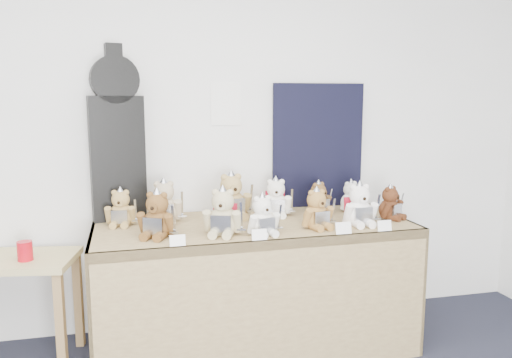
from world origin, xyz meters
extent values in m
plane|color=white|center=(0.00, 2.50, 1.35)|extent=(6.00, 0.00, 6.00)
cube|color=white|center=(0.68, 2.49, 1.58)|extent=(0.21, 0.00, 0.30)
cube|color=olive|center=(0.78, 2.06, 0.80)|extent=(2.02, 0.88, 0.06)
cube|color=olive|center=(0.79, 1.66, 0.42)|extent=(2.00, 0.07, 0.83)
cube|color=olive|center=(-0.21, 2.04, 0.42)|extent=(0.04, 0.83, 0.83)
cube|color=olive|center=(1.76, 2.09, 0.42)|extent=(0.04, 0.83, 0.83)
cube|color=tan|center=(-0.73, 2.20, 0.65)|extent=(0.86, 0.57, 0.04)
cube|color=olive|center=(-0.40, 1.96, 0.31)|extent=(0.06, 0.06, 0.63)
cube|color=olive|center=(-0.34, 2.32, 0.31)|extent=(0.06, 0.06, 0.63)
cube|color=black|center=(-0.06, 2.35, 1.23)|extent=(0.35, 0.17, 0.80)
cylinder|color=black|center=(-0.06, 2.35, 1.73)|extent=(0.31, 0.16, 0.30)
cube|color=black|center=(-0.06, 2.35, 1.85)|extent=(0.12, 0.11, 0.20)
cube|color=black|center=(1.34, 2.45, 1.28)|extent=(0.67, 0.05, 0.89)
cylinder|color=red|center=(-0.60, 2.12, 0.73)|extent=(0.09, 0.09, 0.12)
ellipsoid|color=brown|center=(0.17, 1.87, 0.91)|extent=(0.22, 0.21, 0.17)
sphere|color=brown|center=(0.17, 1.87, 1.02)|extent=(0.13, 0.13, 0.13)
cylinder|color=brown|center=(0.15, 1.82, 1.01)|extent=(0.06, 0.05, 0.05)
sphere|color=black|center=(0.14, 1.80, 1.01)|extent=(0.02, 0.02, 0.02)
sphere|color=brown|center=(0.13, 1.89, 1.07)|extent=(0.04, 0.04, 0.04)
sphere|color=brown|center=(0.21, 1.85, 1.07)|extent=(0.04, 0.04, 0.04)
cylinder|color=brown|center=(0.08, 1.89, 0.92)|extent=(0.09, 0.11, 0.13)
cylinder|color=brown|center=(0.23, 1.81, 0.92)|extent=(0.09, 0.11, 0.13)
cylinder|color=brown|center=(0.11, 1.83, 0.86)|extent=(0.10, 0.13, 0.05)
cylinder|color=brown|center=(0.18, 1.80, 0.86)|extent=(0.10, 0.13, 0.05)
cube|color=silver|center=(0.14, 1.81, 0.91)|extent=(0.11, 0.07, 0.10)
cone|color=silver|center=(0.17, 1.87, 1.08)|extent=(0.11, 0.11, 0.08)
cube|color=silver|center=(0.25, 1.79, 0.94)|extent=(0.03, 0.05, 0.18)
cube|color=silver|center=(0.25, 1.79, 0.87)|extent=(0.05, 0.03, 0.01)
ellipsoid|color=tan|center=(0.54, 1.83, 0.91)|extent=(0.22, 0.20, 0.18)
sphere|color=tan|center=(0.54, 1.83, 1.03)|extent=(0.13, 0.13, 0.13)
cylinder|color=tan|center=(0.52, 1.78, 1.02)|extent=(0.06, 0.05, 0.06)
sphere|color=black|center=(0.51, 1.76, 1.02)|extent=(0.02, 0.02, 0.02)
sphere|color=tan|center=(0.50, 1.85, 1.08)|extent=(0.04, 0.04, 0.04)
sphere|color=tan|center=(0.58, 1.82, 1.08)|extent=(0.04, 0.04, 0.04)
cylinder|color=tan|center=(0.45, 1.84, 0.92)|extent=(0.08, 0.11, 0.14)
cylinder|color=tan|center=(0.61, 1.78, 0.92)|extent=(0.08, 0.11, 0.14)
cylinder|color=tan|center=(0.48, 1.79, 0.86)|extent=(0.09, 0.13, 0.05)
cylinder|color=tan|center=(0.56, 1.76, 0.86)|extent=(0.09, 0.13, 0.05)
cube|color=silver|center=(0.52, 1.77, 0.91)|extent=(0.12, 0.06, 0.10)
cone|color=silver|center=(0.54, 1.83, 1.08)|extent=(0.11, 0.11, 0.09)
cube|color=silver|center=(0.63, 1.76, 0.94)|extent=(0.03, 0.05, 0.19)
cube|color=silver|center=(0.63, 1.76, 0.87)|extent=(0.05, 0.02, 0.01)
cube|color=#A41227|center=(0.56, 1.90, 0.92)|extent=(0.15, 0.08, 0.16)
ellipsoid|color=white|center=(0.76, 1.78, 0.90)|extent=(0.18, 0.16, 0.15)
sphere|color=white|center=(0.76, 1.78, 1.00)|extent=(0.11, 0.11, 0.11)
cylinder|color=white|center=(0.77, 1.73, 0.99)|extent=(0.05, 0.03, 0.05)
sphere|color=black|center=(0.77, 1.72, 0.99)|extent=(0.02, 0.02, 0.02)
sphere|color=white|center=(0.72, 1.77, 1.04)|extent=(0.04, 0.04, 0.04)
sphere|color=white|center=(0.80, 1.79, 1.04)|extent=(0.04, 0.04, 0.04)
cylinder|color=white|center=(0.69, 1.75, 0.91)|extent=(0.06, 0.09, 0.12)
cylinder|color=white|center=(0.84, 1.78, 0.91)|extent=(0.06, 0.09, 0.12)
cylinder|color=white|center=(0.74, 1.72, 0.85)|extent=(0.07, 0.11, 0.05)
cylinder|color=white|center=(0.81, 1.73, 0.85)|extent=(0.07, 0.11, 0.05)
cube|color=silver|center=(0.77, 1.72, 0.90)|extent=(0.10, 0.04, 0.08)
cone|color=silver|center=(0.76, 1.78, 1.05)|extent=(0.10, 0.10, 0.07)
cube|color=silver|center=(0.86, 1.77, 0.93)|extent=(0.02, 0.04, 0.16)
cube|color=silver|center=(0.86, 1.77, 0.87)|extent=(0.05, 0.02, 0.01)
ellipsoid|color=olive|center=(1.12, 1.85, 0.90)|extent=(0.19, 0.17, 0.16)
sphere|color=olive|center=(1.12, 1.85, 1.01)|extent=(0.12, 0.12, 0.12)
cylinder|color=olive|center=(1.13, 1.80, 1.00)|extent=(0.05, 0.04, 0.05)
sphere|color=black|center=(1.13, 1.78, 1.00)|extent=(0.02, 0.02, 0.02)
sphere|color=olive|center=(1.08, 1.84, 1.05)|extent=(0.04, 0.04, 0.04)
sphere|color=olive|center=(1.15, 1.86, 1.05)|extent=(0.04, 0.04, 0.04)
cylinder|color=olive|center=(1.05, 1.81, 0.91)|extent=(0.06, 0.10, 0.12)
cylinder|color=olive|center=(1.20, 1.85, 0.91)|extent=(0.06, 0.10, 0.12)
cylinder|color=olive|center=(1.09, 1.79, 0.85)|extent=(0.07, 0.11, 0.05)
cylinder|color=olive|center=(1.16, 1.80, 0.85)|extent=(0.07, 0.11, 0.05)
cube|color=silver|center=(1.13, 1.79, 0.90)|extent=(0.11, 0.04, 0.09)
cone|color=silver|center=(1.12, 1.85, 1.06)|extent=(0.10, 0.10, 0.08)
cube|color=silver|center=(1.22, 1.84, 0.93)|extent=(0.02, 0.04, 0.17)
cube|color=silver|center=(1.22, 1.84, 0.87)|extent=(0.05, 0.02, 0.01)
ellipsoid|color=white|center=(1.40, 1.86, 0.91)|extent=(0.17, 0.15, 0.17)
sphere|color=white|center=(1.40, 1.86, 1.02)|extent=(0.13, 0.13, 0.13)
cylinder|color=white|center=(1.40, 1.81, 1.01)|extent=(0.05, 0.03, 0.05)
sphere|color=black|center=(1.40, 1.79, 1.01)|extent=(0.02, 0.02, 0.02)
sphere|color=white|center=(1.36, 1.86, 1.07)|extent=(0.04, 0.04, 0.04)
sphere|color=white|center=(1.45, 1.86, 1.07)|extent=(0.04, 0.04, 0.04)
cylinder|color=white|center=(1.32, 1.84, 0.91)|extent=(0.05, 0.10, 0.13)
cylinder|color=white|center=(1.49, 1.84, 0.91)|extent=(0.05, 0.10, 0.13)
cylinder|color=white|center=(1.37, 1.80, 0.86)|extent=(0.05, 0.11, 0.05)
cylinder|color=white|center=(1.44, 1.80, 0.86)|extent=(0.05, 0.11, 0.05)
cube|color=silver|center=(1.40, 1.80, 0.91)|extent=(0.11, 0.02, 0.10)
cone|color=silver|center=(1.40, 1.86, 1.08)|extent=(0.11, 0.11, 0.08)
cube|color=silver|center=(1.51, 1.83, 0.94)|extent=(0.01, 0.04, 0.18)
cube|color=silver|center=(1.51, 1.83, 0.87)|extent=(0.05, 0.01, 0.01)
cube|color=#A41227|center=(1.40, 1.93, 0.92)|extent=(0.14, 0.03, 0.16)
ellipsoid|color=#4C2B1A|center=(1.67, 1.97, 0.89)|extent=(0.19, 0.18, 0.15)
sphere|color=#4C2B1A|center=(1.67, 1.97, 0.99)|extent=(0.11, 0.11, 0.11)
cylinder|color=#4C2B1A|center=(1.69, 1.93, 0.98)|extent=(0.05, 0.04, 0.04)
sphere|color=black|center=(1.70, 1.91, 0.98)|extent=(0.02, 0.02, 0.02)
sphere|color=#4C2B1A|center=(1.64, 1.95, 1.03)|extent=(0.03, 0.03, 0.03)
sphere|color=#4C2B1A|center=(1.70, 1.98, 1.03)|extent=(0.03, 0.03, 0.03)
cylinder|color=#4C2B1A|center=(1.62, 1.92, 0.90)|extent=(0.07, 0.09, 0.11)
cylinder|color=#4C2B1A|center=(1.74, 1.99, 0.90)|extent=(0.07, 0.09, 0.11)
cylinder|color=#4C2B1A|center=(1.67, 1.91, 0.85)|extent=(0.08, 0.10, 0.04)
cylinder|color=#4C2B1A|center=(1.72, 1.94, 0.85)|extent=(0.08, 0.10, 0.04)
cube|color=silver|center=(1.70, 1.92, 0.90)|extent=(0.09, 0.06, 0.08)
cone|color=silver|center=(1.67, 1.97, 1.04)|extent=(0.09, 0.09, 0.07)
cube|color=silver|center=(1.76, 1.99, 0.92)|extent=(0.03, 0.04, 0.15)
cube|color=silver|center=(1.76, 1.99, 0.86)|extent=(0.04, 0.03, 0.01)
ellipsoid|color=tan|center=(0.22, 2.22, 0.91)|extent=(0.18, 0.16, 0.18)
sphere|color=tan|center=(0.22, 2.22, 1.03)|extent=(0.13, 0.13, 0.13)
cylinder|color=tan|center=(0.22, 2.16, 1.02)|extent=(0.06, 0.03, 0.05)
sphere|color=black|center=(0.22, 2.14, 1.02)|extent=(0.02, 0.02, 0.02)
sphere|color=tan|center=(0.18, 2.22, 1.08)|extent=(0.04, 0.04, 0.04)
sphere|color=tan|center=(0.27, 2.22, 1.08)|extent=(0.04, 0.04, 0.04)
cylinder|color=tan|center=(0.14, 2.20, 0.92)|extent=(0.05, 0.10, 0.13)
cylinder|color=tan|center=(0.31, 2.19, 0.92)|extent=(0.05, 0.10, 0.13)
cylinder|color=tan|center=(0.18, 2.16, 0.86)|extent=(0.06, 0.12, 0.05)
cylinder|color=tan|center=(0.26, 2.15, 0.86)|extent=(0.06, 0.12, 0.05)
cube|color=silver|center=(0.22, 2.15, 0.91)|extent=(0.12, 0.02, 0.10)
cone|color=silver|center=(0.22, 2.22, 1.08)|extent=(0.11, 0.11, 0.08)
cube|color=silver|center=(0.33, 2.18, 0.94)|extent=(0.02, 0.04, 0.19)
cube|color=silver|center=(0.33, 2.18, 0.87)|extent=(0.05, 0.01, 0.01)
ellipsoid|color=tan|center=(0.66, 2.23, 0.92)|extent=(0.22, 0.20, 0.20)
sphere|color=tan|center=(0.66, 2.23, 1.05)|extent=(0.15, 0.15, 0.15)
cylinder|color=tan|center=(0.67, 2.17, 1.04)|extent=(0.07, 0.04, 0.06)
sphere|color=black|center=(0.67, 2.15, 1.04)|extent=(0.02, 0.02, 0.02)
sphere|color=tan|center=(0.61, 2.22, 1.11)|extent=(0.05, 0.05, 0.05)
sphere|color=tan|center=(0.71, 2.24, 1.11)|extent=(0.05, 0.05, 0.05)
cylinder|color=tan|center=(0.57, 2.19, 0.93)|extent=(0.07, 0.12, 0.15)
cylinder|color=tan|center=(0.76, 2.22, 0.93)|extent=(0.07, 0.12, 0.15)
cylinder|color=tan|center=(0.63, 2.16, 0.86)|extent=(0.08, 0.14, 0.06)
cylinder|color=tan|center=(0.72, 2.17, 0.86)|extent=(0.08, 0.14, 0.06)
cube|color=silver|center=(0.67, 2.15, 0.92)|extent=(0.13, 0.04, 0.11)
cone|color=silver|center=(0.66, 2.23, 1.11)|extent=(0.12, 0.12, 0.09)
cube|color=silver|center=(0.79, 2.21, 0.96)|extent=(0.02, 0.05, 0.21)
cube|color=silver|center=(0.79, 2.21, 0.88)|extent=(0.06, 0.02, 0.01)
ellipsoid|color=white|center=(0.97, 2.23, 0.90)|extent=(0.19, 0.17, 0.17)
sphere|color=white|center=(0.97, 2.23, 1.02)|extent=(0.12, 0.12, 0.12)
cylinder|color=white|center=(0.95, 2.18, 1.01)|extent=(0.06, 0.04, 0.05)
sphere|color=black|center=(0.95, 2.16, 1.01)|extent=(0.02, 0.02, 0.02)
sphere|color=white|center=(0.93, 2.23, 1.06)|extent=(0.04, 0.04, 0.04)
sphere|color=white|center=(1.00, 2.22, 1.06)|extent=(0.04, 0.04, 0.04)
cylinder|color=white|center=(0.88, 2.22, 0.91)|extent=(0.06, 0.10, 0.13)
cylinder|color=white|center=(1.04, 2.19, 0.91)|extent=(0.06, 0.10, 0.13)
cylinder|color=white|center=(0.92, 2.18, 0.86)|extent=(0.07, 0.12, 0.05)
cylinder|color=white|center=(0.99, 2.16, 0.86)|extent=(0.07, 0.12, 0.05)
cube|color=silver|center=(0.95, 2.16, 0.91)|extent=(0.11, 0.04, 0.09)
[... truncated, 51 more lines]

